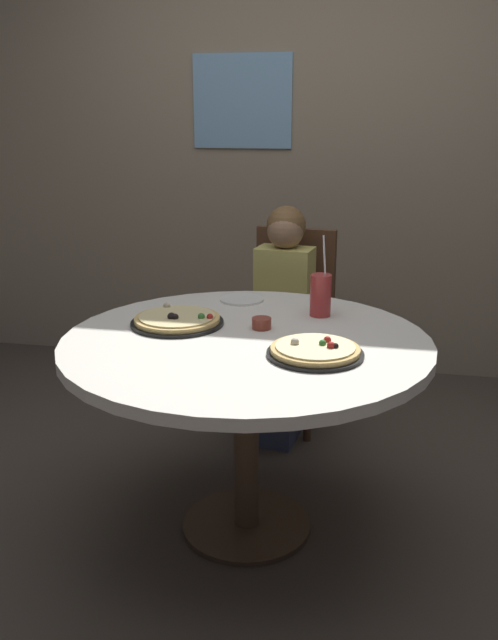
% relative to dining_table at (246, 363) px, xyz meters
% --- Properties ---
extents(ground_plane, '(8.00, 8.00, 0.00)m').
position_rel_dining_table_xyz_m(ground_plane, '(0.00, 0.00, -0.66)').
color(ground_plane, '#4C4238').
extents(wall_with_window, '(5.20, 0.14, 2.90)m').
position_rel_dining_table_xyz_m(wall_with_window, '(-0.00, 1.80, 0.79)').
color(wall_with_window, gray).
rests_on(wall_with_window, ground_plane).
extents(dining_table, '(1.27, 1.27, 0.75)m').
position_rel_dining_table_xyz_m(dining_table, '(0.00, 0.00, 0.00)').
color(dining_table, silver).
rests_on(dining_table, ground_plane).
extents(chair_wooden, '(0.45, 0.45, 0.95)m').
position_rel_dining_table_xyz_m(chair_wooden, '(0.01, 1.02, -0.13)').
color(chair_wooden, brown).
rests_on(chair_wooden, ground_plane).
extents(diner_child, '(0.30, 0.43, 1.08)m').
position_rel_dining_table_xyz_m(diner_child, '(-0.01, 0.84, -0.17)').
color(diner_child, '#3F4766').
rests_on(diner_child, ground_plane).
extents(pizza_veggie, '(0.34, 0.34, 0.05)m').
position_rel_dining_table_xyz_m(pizza_veggie, '(-0.28, 0.10, 0.11)').
color(pizza_veggie, black).
rests_on(pizza_veggie, dining_table).
extents(pizza_cheese, '(0.31, 0.31, 0.05)m').
position_rel_dining_table_xyz_m(pizza_cheese, '(0.25, -0.13, 0.11)').
color(pizza_cheese, black).
rests_on(pizza_cheese, dining_table).
extents(soda_cup, '(0.08, 0.08, 0.31)m').
position_rel_dining_table_xyz_m(soda_cup, '(0.22, 0.32, 0.17)').
color(soda_cup, '#B73333').
rests_on(soda_cup, dining_table).
extents(sauce_bowl, '(0.07, 0.07, 0.04)m').
position_rel_dining_table_xyz_m(sauce_bowl, '(0.03, 0.12, 0.11)').
color(sauce_bowl, brown).
rests_on(sauce_bowl, dining_table).
extents(plate_small, '(0.18, 0.18, 0.01)m').
position_rel_dining_table_xyz_m(plate_small, '(-0.11, 0.47, 0.10)').
color(plate_small, white).
rests_on(plate_small, dining_table).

